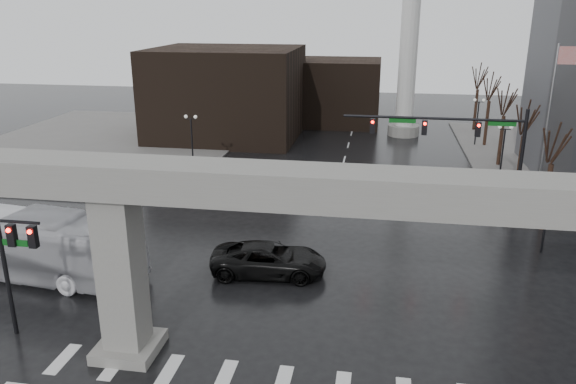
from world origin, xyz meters
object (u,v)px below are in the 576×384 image
(pickup_truck, at_px, (269,259))
(city_bus, at_px, (27,244))
(signal_mast_arm, at_px, (464,139))
(far_car, at_px, (265,179))

(pickup_truck, relative_size, city_bus, 0.48)
(signal_mast_arm, distance_m, pickup_truck, 16.25)
(city_bus, relative_size, far_car, 3.01)
(signal_mast_arm, xyz_separation_m, city_bus, (-24.67, -12.71, -3.94))
(signal_mast_arm, height_order, far_car, signal_mast_arm)
(far_car, bearing_deg, signal_mast_arm, -13.48)
(signal_mast_arm, relative_size, far_car, 2.70)
(pickup_truck, height_order, city_bus, city_bus)
(signal_mast_arm, xyz_separation_m, far_car, (-14.83, 4.92, -5.06))
(city_bus, bearing_deg, pickup_truck, -72.43)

